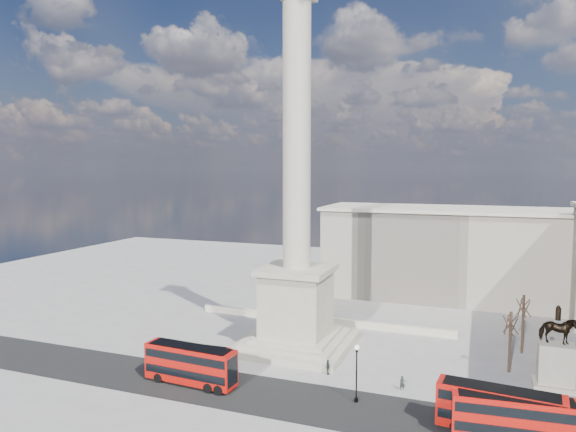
% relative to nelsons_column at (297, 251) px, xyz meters
% --- Properties ---
extents(ground, '(180.00, 180.00, 0.00)m').
position_rel_nelsons_column_xyz_m(ground, '(0.00, -5.00, -12.92)').
color(ground, '#97948F').
rests_on(ground, ground).
extents(asphalt_road, '(120.00, 9.00, 0.01)m').
position_rel_nelsons_column_xyz_m(asphalt_road, '(5.00, -15.00, -12.91)').
color(asphalt_road, black).
rests_on(asphalt_road, ground).
extents(nelsons_column, '(14.00, 14.00, 49.85)m').
position_rel_nelsons_column_xyz_m(nelsons_column, '(0.00, 0.00, 0.00)').
color(nelsons_column, '#AEA791').
rests_on(nelsons_column, ground).
extents(balustrade_wall, '(40.00, 0.60, 1.10)m').
position_rel_nelsons_column_xyz_m(balustrade_wall, '(0.00, 11.00, -12.37)').
color(balustrade_wall, beige).
rests_on(balustrade_wall, ground).
extents(building_northeast, '(51.00, 17.00, 16.60)m').
position_rel_nelsons_column_xyz_m(building_northeast, '(20.00, 35.00, -4.59)').
color(building_northeast, beige).
rests_on(building_northeast, ground).
extents(red_bus_a, '(9.68, 2.54, 3.90)m').
position_rel_nelsons_column_xyz_m(red_bus_a, '(-7.75, -14.25, -10.87)').
color(red_bus_a, '#B40F09').
rests_on(red_bus_a, ground).
extents(red_bus_b, '(10.76, 3.10, 4.31)m').
position_rel_nelsons_column_xyz_m(red_bus_b, '(-6.80, -15.33, -10.66)').
color(red_bus_b, '#B40F09').
rests_on(red_bus_b, ground).
extents(red_bus_c, '(10.86, 3.49, 4.33)m').
position_rel_nelsons_column_xyz_m(red_bus_c, '(24.59, -15.15, -10.65)').
color(red_bus_c, '#B40F09').
rests_on(red_bus_c, ground).
extents(red_bus_d, '(10.53, 3.28, 4.20)m').
position_rel_nelsons_column_xyz_m(red_bus_d, '(25.76, -16.14, -10.71)').
color(red_bus_d, '#B40F09').
rests_on(red_bus_d, ground).
extents(victorian_lamp, '(0.51, 0.51, 5.94)m').
position_rel_nelsons_column_xyz_m(victorian_lamp, '(11.16, -13.15, -9.42)').
color(victorian_lamp, black).
rests_on(victorian_lamp, ground).
extents(equestrian_statue, '(4.43, 3.32, 9.12)m').
position_rel_nelsons_column_xyz_m(equestrian_statue, '(30.50, -2.25, -9.71)').
color(equestrian_statue, beige).
rests_on(equestrian_statue, ground).
extents(bare_tree_mid, '(1.99, 1.99, 7.55)m').
position_rel_nelsons_column_xyz_m(bare_tree_mid, '(26.07, 0.70, -6.97)').
color(bare_tree_mid, '#332319').
rests_on(bare_tree_mid, ground).
extents(bare_tree_far, '(1.95, 1.95, 7.96)m').
position_rel_nelsons_column_xyz_m(bare_tree_far, '(27.93, 8.07, -6.65)').
color(bare_tree_far, '#332319').
rests_on(bare_tree_far, ground).
extents(pedestrian_walking, '(0.63, 0.49, 1.53)m').
position_rel_nelsons_column_xyz_m(pedestrian_walking, '(15.13, -8.63, -12.15)').
color(pedestrian_walking, black).
rests_on(pedestrian_walking, ground).
extents(pedestrian_standing, '(1.19, 1.19, 1.94)m').
position_rel_nelsons_column_xyz_m(pedestrian_standing, '(30.64, -8.65, -11.94)').
color(pedestrian_standing, black).
rests_on(pedestrian_standing, ground).
extents(pedestrian_crossing, '(0.74, 1.11, 1.75)m').
position_rel_nelsons_column_xyz_m(pedestrian_crossing, '(6.48, -7.37, -12.04)').
color(pedestrian_crossing, black).
rests_on(pedestrian_crossing, ground).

